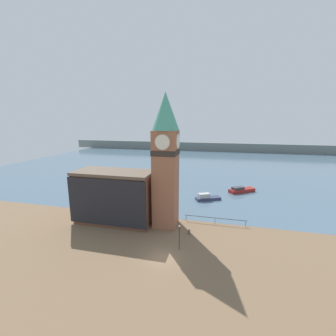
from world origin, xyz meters
TOP-DOWN VIEW (x-y plane):
  - ground_plane at (0.00, 0.00)m, footprint 160.00×160.00m
  - water at (0.00, 72.55)m, footprint 160.00×120.00m
  - far_shoreline at (0.00, 112.55)m, footprint 180.00×3.00m
  - pier_railing at (6.56, 12.30)m, footprint 11.05×0.08m
  - clock_tower at (-1.91, 9.71)m, footprint 4.49×4.49m
  - pier_building at (-11.34, 9.13)m, footprint 14.12×6.47m
  - boat_near at (4.26, 24.37)m, footprint 6.02×4.22m
  - boat_far at (12.48, 32.33)m, footprint 6.96×5.68m
  - mooring_bollard_near at (2.62, 7.31)m, footprint 0.36×0.36m
  - lamp_post at (1.87, 2.55)m, footprint 0.32×0.32m

SIDE VIEW (x-z plane):
  - water at x=0.00m, z-range 0.00..0.00m
  - ground_plane at x=0.00m, z-range 0.00..0.00m
  - mooring_bollard_near at x=2.62m, z-range 0.03..0.87m
  - boat_far at x=12.48m, z-range -0.18..1.31m
  - boat_near at x=4.26m, z-range -0.23..1.37m
  - pier_railing at x=6.56m, z-range 0.41..1.50m
  - far_shoreline at x=0.00m, z-range 0.00..5.00m
  - lamp_post at x=1.87m, z-range 0.77..4.58m
  - pier_building at x=-11.34m, z-range 0.02..9.39m
  - clock_tower at x=-1.91m, z-range 0.72..23.32m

